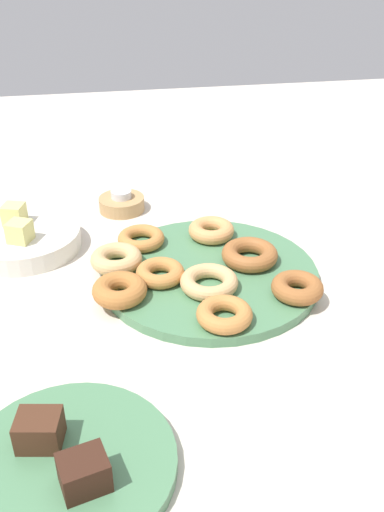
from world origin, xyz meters
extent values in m
plane|color=beige|center=(0.00, 0.00, 0.00)|extent=(2.40, 2.40, 0.00)
cylinder|color=#4C7F56|center=(0.00, 0.00, 0.01)|extent=(0.35, 0.35, 0.02)
torus|color=#BC7A3D|center=(0.11, 0.10, 0.03)|extent=(0.12, 0.12, 0.02)
torus|color=tan|center=(0.11, -0.03, 0.03)|extent=(0.11, 0.11, 0.03)
torus|color=#995B2D|center=(0.01, -0.07, 0.03)|extent=(0.13, 0.13, 0.03)
torus|color=#BC7A3D|center=(-0.14, 0.01, 0.03)|extent=(0.11, 0.11, 0.02)
torus|color=#995B2D|center=(-0.09, -0.12, 0.03)|extent=(0.10, 0.10, 0.03)
torus|color=#BC7A3D|center=(-0.01, 0.08, 0.03)|extent=(0.09, 0.09, 0.02)
torus|color=tan|center=(-0.05, 0.01, 0.03)|extent=(0.10, 0.10, 0.02)
torus|color=tan|center=(0.04, 0.15, 0.03)|extent=(0.12, 0.12, 0.03)
torus|color=#AD6B33|center=(-0.05, 0.15, 0.03)|extent=(0.12, 0.12, 0.03)
cylinder|color=#4C7F56|center=(-0.34, 0.23, 0.01)|extent=(0.23, 0.23, 0.02)
cube|color=#381E14|center=(-0.38, 0.21, 0.03)|extent=(0.05, 0.06, 0.04)
cube|color=#472819|center=(-0.31, 0.26, 0.03)|extent=(0.05, 0.05, 0.04)
cylinder|color=tan|center=(0.28, 0.12, 0.01)|extent=(0.09, 0.09, 0.03)
cylinder|color=silver|center=(0.28, 0.12, 0.04)|extent=(0.04, 0.04, 0.01)
cylinder|color=silver|center=(0.16, 0.31, 0.02)|extent=(0.20, 0.20, 0.03)
cube|color=#DBD67A|center=(0.12, 0.31, 0.05)|extent=(0.05, 0.05, 0.04)
cube|color=#DBD67A|center=(0.19, 0.32, 0.05)|extent=(0.05, 0.05, 0.04)
camera|label=1|loc=(-0.77, 0.17, 0.51)|focal=39.80mm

